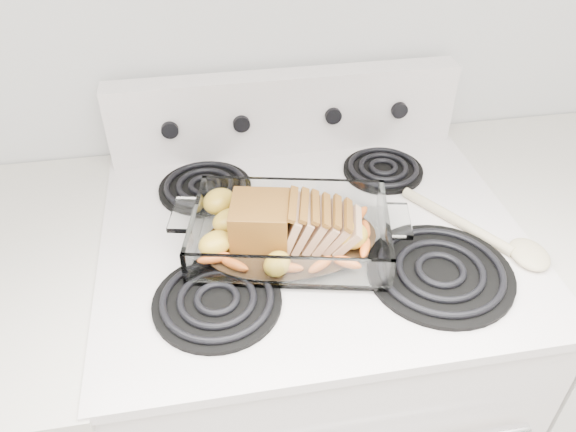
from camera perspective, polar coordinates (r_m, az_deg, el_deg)
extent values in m
cube|color=silver|center=(1.41, 1.90, -16.26)|extent=(0.76, 0.65, 0.92)
cube|color=silver|center=(1.07, 2.42, -1.69)|extent=(0.78, 0.67, 0.02)
cube|color=silver|center=(1.25, -0.30, 10.50)|extent=(0.76, 0.06, 0.18)
cylinder|color=black|center=(0.92, -7.19, -8.66)|extent=(0.21, 0.21, 0.01)
cylinder|color=black|center=(1.00, 15.17, -5.64)|extent=(0.25, 0.25, 0.01)
cylinder|color=black|center=(1.17, -8.39, 2.81)|extent=(0.19, 0.19, 0.01)
cylinder|color=black|center=(1.23, 9.62, 4.60)|extent=(0.17, 0.17, 0.01)
cylinder|color=black|center=(1.21, -11.92, 8.63)|extent=(0.04, 0.02, 0.04)
cylinder|color=black|center=(1.21, -4.77, 9.40)|extent=(0.04, 0.02, 0.04)
cylinder|color=black|center=(1.24, 4.57, 10.18)|extent=(0.04, 0.02, 0.04)
cylinder|color=black|center=(1.29, 11.19, 10.57)|extent=(0.04, 0.02, 0.04)
cube|color=white|center=(1.49, -25.66, -18.63)|extent=(0.55, 0.65, 0.90)
cube|color=white|center=(1.64, 25.75, -11.61)|extent=(0.55, 0.65, 0.90)
cube|color=white|center=(1.01, 0.20, -2.65)|extent=(0.34, 0.23, 0.01)
cube|color=white|center=(0.91, 1.42, -5.51)|extent=(0.34, 0.01, 0.06)
cube|color=white|center=(1.07, -0.82, 2.45)|extent=(0.34, 0.01, 0.06)
cube|color=white|center=(0.98, -9.48, -2.27)|extent=(0.01, 0.23, 0.06)
cube|color=white|center=(1.02, 9.44, -0.14)|extent=(0.01, 0.23, 0.06)
cylinder|color=#332213|center=(1.01, 0.20, -2.39)|extent=(0.20, 0.20, 0.00)
cube|color=brown|center=(0.97, -2.84, -1.03)|extent=(0.10, 0.10, 0.08)
cube|color=tan|center=(0.98, 0.48, -0.77)|extent=(0.04, 0.10, 0.08)
cube|color=tan|center=(0.99, 1.57, -0.71)|extent=(0.04, 0.09, 0.07)
cube|color=tan|center=(0.99, 2.65, -0.65)|extent=(0.04, 0.09, 0.07)
cube|color=tan|center=(1.00, 3.72, -0.59)|extent=(0.05, 0.09, 0.07)
cube|color=tan|center=(1.00, 4.79, -0.54)|extent=(0.05, 0.09, 0.06)
cube|color=tan|center=(1.01, 5.84, -0.48)|extent=(0.05, 0.09, 0.06)
ellipsoid|color=orange|center=(0.94, -7.03, -5.78)|extent=(0.05, 0.02, 0.02)
ellipsoid|color=orange|center=(0.97, 7.01, -4.09)|extent=(0.05, 0.02, 0.02)
ellipsoid|color=orange|center=(1.04, 7.69, -0.55)|extent=(0.05, 0.02, 0.02)
ellipsoid|color=orange|center=(1.02, -8.03, -1.63)|extent=(0.05, 0.02, 0.02)
ellipsoid|color=gold|center=(1.04, -8.21, 0.04)|extent=(0.06, 0.05, 0.04)
ellipsoid|color=gold|center=(1.06, 0.44, 1.30)|extent=(0.06, 0.05, 0.04)
ellipsoid|color=gold|center=(1.00, 6.79, -1.52)|extent=(0.06, 0.05, 0.04)
cylinder|color=#B3A889|center=(1.11, 16.67, -0.39)|extent=(0.14, 0.22, 0.02)
ellipsoid|color=#B3A889|center=(1.08, 23.32, -3.59)|extent=(0.07, 0.09, 0.02)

